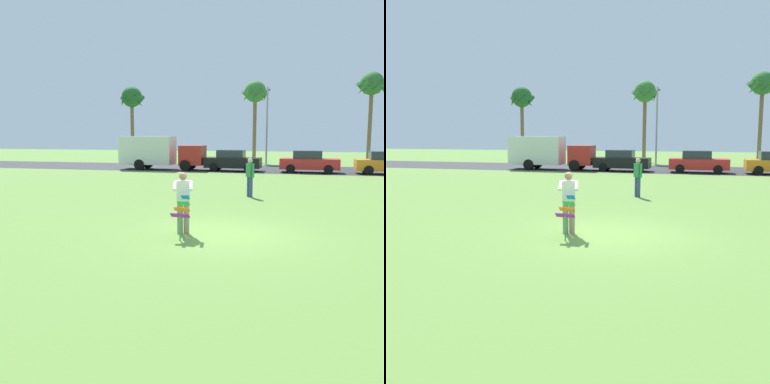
# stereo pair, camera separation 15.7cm
# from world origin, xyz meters

# --- Properties ---
(ground_plane) EXTENTS (120.00, 120.00, 0.00)m
(ground_plane) POSITION_xyz_m (0.00, 0.00, 0.00)
(ground_plane) COLOR olive
(road_strip) EXTENTS (120.00, 8.00, 0.01)m
(road_strip) POSITION_xyz_m (0.00, 23.15, 0.01)
(road_strip) COLOR #2D2D33
(road_strip) RESTS_ON ground
(person_kite_flyer) EXTENTS (0.66, 0.74, 1.73)m
(person_kite_flyer) POSITION_xyz_m (-1.02, -0.24, 0.95)
(person_kite_flyer) COLOR gray
(person_kite_flyer) RESTS_ON ground
(kite_held) EXTENTS (0.52, 0.64, 1.14)m
(kite_held) POSITION_xyz_m (-0.89, -0.85, 0.77)
(kite_held) COLOR blue
(kite_held) RESTS_ON ground
(parked_truck_red_cab) EXTENTS (6.72, 2.16, 2.62)m
(parked_truck_red_cab) POSITION_xyz_m (-8.92, 20.75, 1.41)
(parked_truck_red_cab) COLOR #B2231E
(parked_truck_red_cab) RESTS_ON ground
(parked_car_black) EXTENTS (4.26, 1.96, 1.60)m
(parked_car_black) POSITION_xyz_m (-2.92, 20.75, 0.77)
(parked_car_black) COLOR black
(parked_car_black) RESTS_ON ground
(parked_car_red) EXTENTS (4.26, 1.95, 1.60)m
(parked_car_red) POSITION_xyz_m (2.71, 20.75, 0.77)
(parked_car_red) COLOR red
(parked_car_red) RESTS_ON ground
(palm_tree_left_near) EXTENTS (2.58, 2.71, 7.65)m
(palm_tree_left_near) POSITION_xyz_m (-14.97, 30.48, 6.30)
(palm_tree_left_near) COLOR brown
(palm_tree_left_near) RESTS_ON ground
(palm_tree_right_near) EXTENTS (2.58, 2.71, 7.97)m
(palm_tree_right_near) POSITION_xyz_m (-2.42, 31.41, 6.60)
(palm_tree_right_near) COLOR brown
(palm_tree_right_near) RESTS_ON ground
(palm_tree_centre_far) EXTENTS (2.58, 2.71, 8.44)m
(palm_tree_centre_far) POSITION_xyz_m (8.19, 31.23, 7.02)
(palm_tree_centre_far) COLOR brown
(palm_tree_centre_far) RESTS_ON ground
(streetlight_pole) EXTENTS (0.24, 1.65, 7.00)m
(streetlight_pole) POSITION_xyz_m (-0.97, 28.31, 4.00)
(streetlight_pole) COLOR #9E9EA3
(streetlight_pole) RESTS_ON ground
(person_walker_near) EXTENTS (0.40, 0.47, 1.73)m
(person_walker_near) POSITION_xyz_m (-0.06, 7.40, 0.93)
(person_walker_near) COLOR #384772
(person_walker_near) RESTS_ON ground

